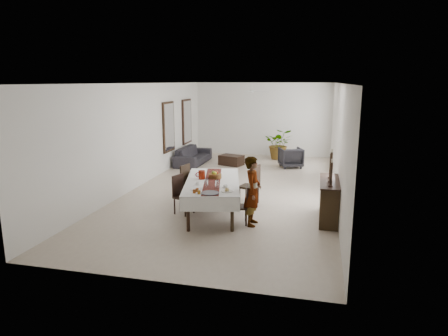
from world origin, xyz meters
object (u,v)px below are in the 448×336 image
dining_table_top (212,182)px  sideboard_body (329,201)px  sofa (193,155)px  red_pitcher (202,175)px  woman (253,191)px

dining_table_top → sideboard_body: bearing=-9.1°
dining_table_top → sofa: dining_table_top is taller
dining_table_top → sideboard_body: 2.85m
red_pitcher → sofa: (-2.05, 5.67, -0.62)m
red_pitcher → sofa: size_ratio=0.10×
sofa → woman: bearing=-150.2°
red_pitcher → woman: 1.58m
red_pitcher → dining_table_top: bearing=-18.3°
woman → sofa: woman is taller
red_pitcher → woman: bearing=-26.1°
red_pitcher → sofa: red_pitcher is taller
woman → sideboard_body: bearing=-66.8°
woman → sofa: size_ratio=0.70×
woman → sideboard_body: 1.91m
red_pitcher → sideboard_body: size_ratio=0.14×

